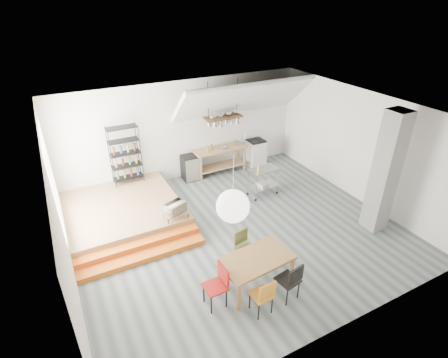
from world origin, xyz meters
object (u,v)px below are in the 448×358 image
dining_table (256,261)px  rolling_cart (263,178)px  mini_fridge (190,168)px  stove (255,152)px

dining_table → rolling_cart: 3.79m
rolling_cart → mini_fridge: size_ratio=1.10×
rolling_cart → mini_fridge: bearing=125.2°
dining_table → rolling_cart: size_ratio=1.73×
rolling_cart → mini_fridge: (-1.59, 1.95, -0.15)m
dining_table → mini_fridge: bearing=77.9°
rolling_cart → stove: bearing=60.5°
stove → mini_fridge: bearing=179.0°
stove → rolling_cart: 2.12m
stove → mini_fridge: (-2.50, 0.04, -0.06)m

